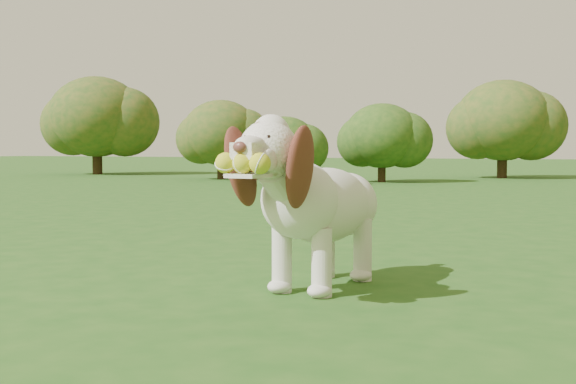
% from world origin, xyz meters
% --- Properties ---
extents(ground, '(80.00, 80.00, 0.00)m').
position_xyz_m(ground, '(0.00, 0.00, 0.00)').
color(ground, '#1F4D16').
rests_on(ground, ground).
extents(dog, '(0.49, 1.26, 0.82)m').
position_xyz_m(dog, '(0.28, -0.41, 0.44)').
color(dog, silver).
rests_on(dog, ground).
extents(shrub_a, '(1.19, 1.19, 1.23)m').
position_xyz_m(shrub_a, '(-3.69, 8.22, 0.72)').
color(shrub_a, '#382314').
rests_on(shrub_a, ground).
extents(shrub_i, '(2.07, 2.07, 2.15)m').
position_xyz_m(shrub_i, '(-0.49, 12.77, 1.26)').
color(shrub_i, '#382314').
rests_on(shrub_i, ground).
extents(shrub_b, '(1.48, 1.48, 1.53)m').
position_xyz_m(shrub_b, '(-2.40, 9.97, 0.90)').
color(shrub_b, '#382314').
rests_on(shrub_b, ground).
extents(shrub_g, '(2.36, 2.36, 2.44)m').
position_xyz_m(shrub_g, '(-10.07, 11.05, 1.44)').
color(shrub_g, '#382314').
rests_on(shrub_g, ground).
extents(shrub_e, '(1.62, 1.62, 1.67)m').
position_xyz_m(shrub_e, '(-5.87, 9.81, 0.98)').
color(shrub_e, '#382314').
rests_on(shrub_e, ground).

